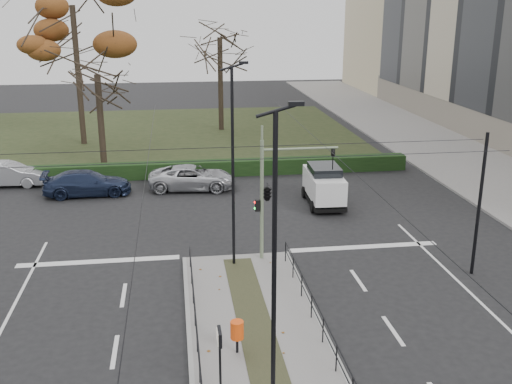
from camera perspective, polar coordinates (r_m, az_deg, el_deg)
ground at (r=22.33m, az=-0.53°, el=-11.35°), size 140.00×140.00×0.00m
median_island at (r=20.15m, az=0.43°, el=-14.55°), size 4.40×15.00×0.14m
sidewalk_east at (r=47.44m, az=17.93°, el=3.51°), size 8.00×90.00×0.14m
park at (r=52.64m, az=-11.64°, el=5.28°), size 38.00×26.00×0.10m
hedge at (r=39.53m, az=-12.75°, el=1.92°), size 38.00×1.00×1.00m
median_railing at (r=19.60m, az=0.47°, el=-12.46°), size 4.14×13.24×0.92m
catenary at (r=22.41m, az=-1.09°, el=-1.66°), size 20.00×34.00×6.00m
traffic_light at (r=25.38m, az=1.25°, el=0.11°), size 3.58×2.03×5.26m
litter_bin at (r=19.37m, az=-1.82°, el=-13.04°), size 0.43×0.43×1.10m
info_panel at (r=17.01m, az=-3.49°, el=-14.30°), size 0.12×0.55×2.12m
streetlamp_median_near at (r=14.84m, az=1.81°, el=-7.57°), size 0.71×0.15×8.51m
streetlamp_median_far at (r=24.41m, az=-2.18°, el=2.49°), size 0.71×0.15×8.51m
parked_car_second at (r=40.07m, az=-22.54°, el=1.57°), size 4.60×1.78×1.49m
parked_car_third at (r=36.59m, az=-15.78°, el=0.83°), size 5.14×2.29×1.47m
parked_car_fourth at (r=36.56m, az=-6.07°, el=1.38°), size 5.47×2.97×1.46m
white_van at (r=33.61m, az=6.48°, el=0.74°), size 2.07×4.21×2.26m
rust_tree at (r=49.19m, az=-17.11°, el=16.65°), size 10.63×10.63×14.02m
bare_tree_center at (r=53.14m, az=-3.46°, el=13.85°), size 5.66×5.66×10.65m
bare_tree_near at (r=42.09m, az=-14.84°, el=10.13°), size 4.78×4.78×8.27m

